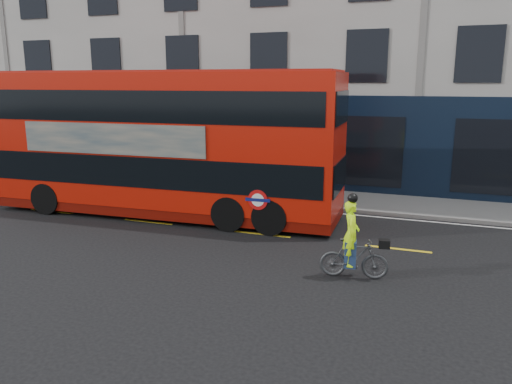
% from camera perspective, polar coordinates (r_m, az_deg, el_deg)
% --- Properties ---
extents(ground, '(120.00, 120.00, 0.00)m').
position_cam_1_polar(ground, '(13.07, 15.40, -8.33)').
color(ground, black).
rests_on(ground, ground).
extents(pavement, '(60.00, 3.00, 0.12)m').
position_cam_1_polar(pavement, '(19.27, 17.07, -1.49)').
color(pavement, gray).
rests_on(pavement, ground).
extents(kerb, '(60.00, 0.12, 0.13)m').
position_cam_1_polar(kerb, '(17.82, 16.79, -2.59)').
color(kerb, slate).
rests_on(kerb, ground).
extents(building_terrace, '(50.00, 10.07, 15.00)m').
position_cam_1_polar(building_terrace, '(25.35, 19.09, 18.57)').
color(building_terrace, '#B3B0A9').
rests_on(building_terrace, ground).
extents(road_edge_line, '(58.00, 0.10, 0.01)m').
position_cam_1_polar(road_edge_line, '(17.54, 16.72, -3.03)').
color(road_edge_line, silver).
rests_on(road_edge_line, ground).
extents(lane_dashes, '(58.00, 0.12, 0.01)m').
position_cam_1_polar(lane_dashes, '(14.48, 15.91, -6.27)').
color(lane_dashes, yellow).
rests_on(lane_dashes, ground).
extents(bus, '(12.24, 3.27, 4.89)m').
position_cam_1_polar(bus, '(17.33, -10.49, 5.57)').
color(bus, '#BD1507').
rests_on(bus, ground).
extents(cyclist, '(1.65, 0.68, 2.05)m').
position_cam_1_polar(cyclist, '(12.00, 11.05, -6.52)').
color(cyclist, '#414446').
rests_on(cyclist, ground).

